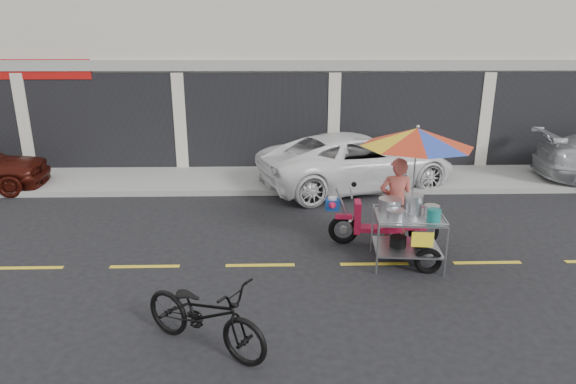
{
  "coord_description": "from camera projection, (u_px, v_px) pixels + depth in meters",
  "views": [
    {
      "loc": [
        -1.71,
        -7.63,
        3.71
      ],
      "look_at": [
        -1.5,
        0.6,
        1.15
      ],
      "focal_mm": 30.0,
      "sensor_mm": 36.0,
      "label": 1
    }
  ],
  "objects": [
    {
      "name": "ground",
      "position": [
        374.0,
        264.0,
        8.42
      ],
      "size": [
        90.0,
        90.0,
        0.0
      ],
      "primitive_type": "plane",
      "color": "black"
    },
    {
      "name": "sidewalk",
      "position": [
        336.0,
        177.0,
        13.65
      ],
      "size": [
        45.0,
        3.0,
        0.15
      ],
      "primitive_type": "cube",
      "color": "gray",
      "rests_on": "ground"
    },
    {
      "name": "shophouse_block",
      "position": [
        400.0,
        28.0,
        17.35
      ],
      "size": [
        36.0,
        8.11,
        10.4
      ],
      "color": "beige",
      "rests_on": "ground"
    },
    {
      "name": "centerline",
      "position": [
        374.0,
        264.0,
        8.42
      ],
      "size": [
        42.0,
        0.1,
        0.01
      ],
      "primitive_type": "cube",
      "color": "gold",
      "rests_on": "ground"
    },
    {
      "name": "white_pickup",
      "position": [
        358.0,
        161.0,
        12.71
      ],
      "size": [
        5.72,
        4.02,
        1.45
      ],
      "primitive_type": "imported",
      "rotation": [
        0.0,
        0.0,
        1.91
      ],
      "color": "white",
      "rests_on": "ground"
    },
    {
      "name": "near_bicycle",
      "position": [
        204.0,
        314.0,
        5.97
      ],
      "size": [
        1.93,
        1.56,
        0.98
      ],
      "primitive_type": "imported",
      "rotation": [
        0.0,
        0.0,
        1.0
      ],
      "color": "black",
      "rests_on": "ground"
    },
    {
      "name": "food_vendor_rig",
      "position": [
        407.0,
        174.0,
        8.33
      ],
      "size": [
        2.42,
        2.09,
        2.44
      ],
      "rotation": [
        0.0,
        0.0,
        -0.1
      ],
      "color": "black",
      "rests_on": "ground"
    }
  ]
}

